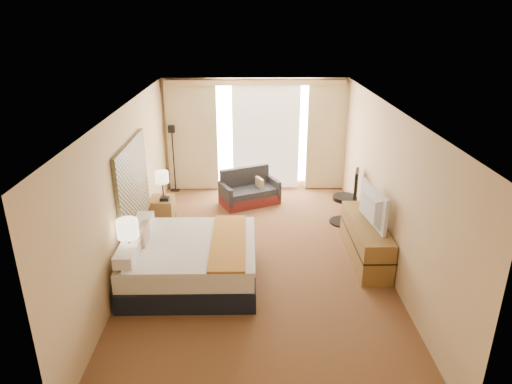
{
  "coord_description": "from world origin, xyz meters",
  "views": [
    {
      "loc": [
        -0.14,
        -6.87,
        3.95
      ],
      "look_at": [
        -0.02,
        0.4,
        1.08
      ],
      "focal_mm": 32.0,
      "sensor_mm": 36.0,
      "label": 1
    }
  ],
  "objects_px": {
    "desk_chair": "(348,200)",
    "television": "(367,206)",
    "nightstand_left": "(133,279)",
    "lamp_left": "(128,230)",
    "media_dresser": "(365,240)",
    "nightstand_right": "(163,211)",
    "bed": "(191,261)",
    "loveseat": "(249,192)",
    "lamp_right": "(162,178)",
    "floor_lamp": "(173,145)"
  },
  "relations": [
    {
      "from": "desk_chair",
      "to": "television",
      "type": "distance_m",
      "value": 1.58
    },
    {
      "from": "media_dresser",
      "to": "loveseat",
      "type": "distance_m",
      "value": 3.18
    },
    {
      "from": "media_dresser",
      "to": "lamp_left",
      "type": "height_order",
      "value": "lamp_left"
    },
    {
      "from": "lamp_left",
      "to": "lamp_right",
      "type": "relative_size",
      "value": 1.2
    },
    {
      "from": "media_dresser",
      "to": "television",
      "type": "distance_m",
      "value": 0.66
    },
    {
      "from": "desk_chair",
      "to": "lamp_left",
      "type": "relative_size",
      "value": 1.71
    },
    {
      "from": "nightstand_right",
      "to": "desk_chair",
      "type": "relative_size",
      "value": 0.49
    },
    {
      "from": "floor_lamp",
      "to": "television",
      "type": "relative_size",
      "value": 1.47
    },
    {
      "from": "nightstand_right",
      "to": "media_dresser",
      "type": "bearing_deg",
      "value": -21.4
    },
    {
      "from": "nightstand_left",
      "to": "television",
      "type": "xyz_separation_m",
      "value": [
        3.65,
        0.98,
        0.73
      ]
    },
    {
      "from": "lamp_right",
      "to": "television",
      "type": "bearing_deg",
      "value": -22.99
    },
    {
      "from": "loveseat",
      "to": "television",
      "type": "bearing_deg",
      "value": -77.42
    },
    {
      "from": "loveseat",
      "to": "television",
      "type": "relative_size",
      "value": 1.3
    },
    {
      "from": "nightstand_right",
      "to": "desk_chair",
      "type": "xyz_separation_m",
      "value": [
        3.68,
        -0.02,
        0.22
      ]
    },
    {
      "from": "media_dresser",
      "to": "television",
      "type": "height_order",
      "value": "television"
    },
    {
      "from": "bed",
      "to": "lamp_left",
      "type": "distance_m",
      "value": 1.13
    },
    {
      "from": "nightstand_left",
      "to": "lamp_left",
      "type": "distance_m",
      "value": 0.79
    },
    {
      "from": "bed",
      "to": "lamp_right",
      "type": "height_order",
      "value": "lamp_right"
    },
    {
      "from": "nightstand_left",
      "to": "lamp_right",
      "type": "relative_size",
      "value": 1.01
    },
    {
      "from": "desk_chair",
      "to": "lamp_right",
      "type": "distance_m",
      "value": 3.67
    },
    {
      "from": "nightstand_left",
      "to": "media_dresser",
      "type": "distance_m",
      "value": 3.85
    },
    {
      "from": "lamp_right",
      "to": "television",
      "type": "xyz_separation_m",
      "value": [
        3.61,
        -1.53,
        0.04
      ]
    },
    {
      "from": "television",
      "to": "loveseat",
      "type": "bearing_deg",
      "value": 30.24
    },
    {
      "from": "floor_lamp",
      "to": "lamp_right",
      "type": "relative_size",
      "value": 2.88
    },
    {
      "from": "nightstand_left",
      "to": "television",
      "type": "bearing_deg",
      "value": 15.08
    },
    {
      "from": "nightstand_right",
      "to": "media_dresser",
      "type": "relative_size",
      "value": 0.31
    },
    {
      "from": "nightstand_left",
      "to": "media_dresser",
      "type": "xyz_separation_m",
      "value": [
        3.7,
        1.05,
        0.07
      ]
    },
    {
      "from": "lamp_right",
      "to": "bed",
      "type": "bearing_deg",
      "value": -69.95
    },
    {
      "from": "nightstand_left",
      "to": "floor_lamp",
      "type": "relative_size",
      "value": 0.35
    },
    {
      "from": "nightstand_right",
      "to": "lamp_right",
      "type": "bearing_deg",
      "value": 23.37
    },
    {
      "from": "floor_lamp",
      "to": "desk_chair",
      "type": "relative_size",
      "value": 1.4
    },
    {
      "from": "nightstand_left",
      "to": "bed",
      "type": "height_order",
      "value": "bed"
    },
    {
      "from": "nightstand_left",
      "to": "lamp_right",
      "type": "height_order",
      "value": "lamp_right"
    },
    {
      "from": "loveseat",
      "to": "lamp_left",
      "type": "bearing_deg",
      "value": -141.11
    },
    {
      "from": "nightstand_left",
      "to": "desk_chair",
      "type": "distance_m",
      "value": 4.44
    },
    {
      "from": "nightstand_left",
      "to": "nightstand_right",
      "type": "bearing_deg",
      "value": 90.0
    },
    {
      "from": "nightstand_right",
      "to": "lamp_right",
      "type": "height_order",
      "value": "lamp_right"
    },
    {
      "from": "floor_lamp",
      "to": "desk_chair",
      "type": "distance_m",
      "value": 4.2
    },
    {
      "from": "television",
      "to": "media_dresser",
      "type": "bearing_deg",
      "value": -43.68
    },
    {
      "from": "media_dresser",
      "to": "nightstand_right",
      "type": "bearing_deg",
      "value": 158.6
    },
    {
      "from": "floor_lamp",
      "to": "desk_chair",
      "type": "height_order",
      "value": "floor_lamp"
    },
    {
      "from": "bed",
      "to": "loveseat",
      "type": "xyz_separation_m",
      "value": [
        0.92,
        3.13,
        -0.1
      ]
    },
    {
      "from": "lamp_left",
      "to": "television",
      "type": "distance_m",
      "value": 3.78
    },
    {
      "from": "lamp_left",
      "to": "floor_lamp",
      "type": "bearing_deg",
      "value": 90.22
    },
    {
      "from": "lamp_left",
      "to": "nightstand_left",
      "type": "bearing_deg",
      "value": -79.18
    },
    {
      "from": "media_dresser",
      "to": "bed",
      "type": "distance_m",
      "value": 2.96
    },
    {
      "from": "bed",
      "to": "television",
      "type": "bearing_deg",
      "value": 11.61
    },
    {
      "from": "nightstand_left",
      "to": "lamp_left",
      "type": "relative_size",
      "value": 0.84
    },
    {
      "from": "nightstand_right",
      "to": "floor_lamp",
      "type": "relative_size",
      "value": 0.35
    },
    {
      "from": "floor_lamp",
      "to": "lamp_left",
      "type": "distance_m",
      "value": 4.28
    }
  ]
}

